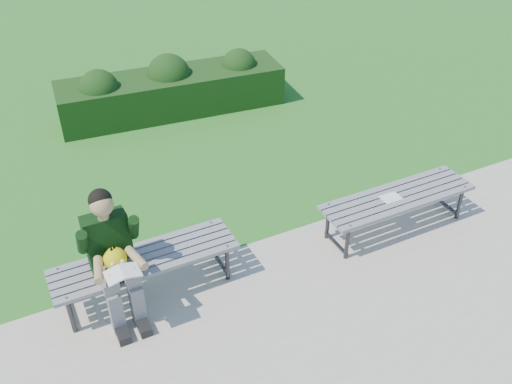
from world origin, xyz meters
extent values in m
plane|color=#126513|center=(0.00, 0.00, 0.00)|extent=(80.00, 80.00, 0.00)
cube|color=#B0A592|center=(0.00, -1.75, 0.01)|extent=(30.00, 3.50, 0.02)
cube|color=#114310|center=(0.17, 3.47, 0.30)|extent=(3.50, 1.18, 0.60)
sphere|color=#114310|center=(-0.91, 3.51, 0.57)|extent=(0.63, 0.63, 0.58)
sphere|color=#114310|center=(0.16, 3.52, 0.57)|extent=(0.73, 0.73, 0.66)
sphere|color=#114310|center=(1.28, 3.37, 0.57)|extent=(0.60, 0.60, 0.55)
cube|color=gray|center=(-1.42, -0.41, 0.45)|extent=(1.80, 0.08, 0.04)
cube|color=gray|center=(-1.42, -0.31, 0.45)|extent=(1.80, 0.08, 0.04)
cube|color=gray|center=(-1.42, -0.20, 0.45)|extent=(1.80, 0.09, 0.04)
cube|color=gray|center=(-1.42, -0.10, 0.45)|extent=(1.80, 0.09, 0.04)
cube|color=gray|center=(-1.42, 0.00, 0.45)|extent=(1.80, 0.09, 0.04)
cylinder|color=#2D2D30|center=(-2.20, -0.39, 0.23)|extent=(0.04, 0.04, 0.41)
cylinder|color=#2D2D30|center=(-2.20, -0.01, 0.23)|extent=(0.04, 0.04, 0.41)
cylinder|color=#2D2D30|center=(-2.20, -0.20, 0.41)|extent=(0.04, 0.42, 0.04)
cylinder|color=#2D2D30|center=(-2.20, -0.20, 0.08)|extent=(0.04, 0.42, 0.04)
cylinder|color=gray|center=(-2.20, -0.41, 0.47)|extent=(0.02, 0.02, 0.01)
cylinder|color=gray|center=(-2.20, 0.00, 0.47)|extent=(0.02, 0.02, 0.01)
cylinder|color=#2D2D30|center=(-0.64, -0.39, 0.23)|extent=(0.04, 0.04, 0.41)
cylinder|color=#2D2D30|center=(-0.64, -0.01, 0.23)|extent=(0.04, 0.04, 0.41)
cylinder|color=#2D2D30|center=(-0.64, -0.20, 0.41)|extent=(0.04, 0.42, 0.04)
cylinder|color=#2D2D30|center=(-0.64, -0.20, 0.08)|extent=(0.04, 0.42, 0.04)
cylinder|color=gray|center=(-0.64, -0.41, 0.47)|extent=(0.02, 0.02, 0.01)
cylinder|color=gray|center=(-0.64, 0.00, 0.47)|extent=(0.02, 0.02, 0.01)
cube|color=gray|center=(1.40, -0.69, 0.45)|extent=(1.80, 0.08, 0.04)
cube|color=gray|center=(1.40, -0.58, 0.45)|extent=(1.80, 0.08, 0.04)
cube|color=gray|center=(1.40, -0.48, 0.45)|extent=(1.80, 0.09, 0.04)
cube|color=gray|center=(1.40, -0.38, 0.45)|extent=(1.80, 0.08, 0.04)
cube|color=gray|center=(1.40, -0.27, 0.45)|extent=(1.80, 0.08, 0.04)
cylinder|color=#2D2D30|center=(0.62, -0.67, 0.23)|extent=(0.04, 0.04, 0.41)
cylinder|color=#2D2D30|center=(0.62, -0.29, 0.23)|extent=(0.04, 0.04, 0.41)
cylinder|color=#2D2D30|center=(0.62, -0.48, 0.41)|extent=(0.04, 0.42, 0.04)
cylinder|color=#2D2D30|center=(0.62, -0.48, 0.08)|extent=(0.04, 0.42, 0.04)
cylinder|color=gray|center=(0.62, -0.69, 0.47)|extent=(0.02, 0.02, 0.01)
cylinder|color=gray|center=(0.62, -0.27, 0.47)|extent=(0.02, 0.02, 0.01)
cylinder|color=#2D2D30|center=(2.18, -0.67, 0.23)|extent=(0.04, 0.04, 0.41)
cylinder|color=#2D2D30|center=(2.18, -0.29, 0.23)|extent=(0.04, 0.04, 0.41)
cylinder|color=#2D2D30|center=(2.18, -0.48, 0.41)|extent=(0.04, 0.42, 0.04)
cylinder|color=#2D2D30|center=(2.18, -0.48, 0.08)|extent=(0.04, 0.42, 0.04)
cylinder|color=gray|center=(2.18, -0.69, 0.47)|extent=(0.02, 0.02, 0.01)
cylinder|color=gray|center=(2.18, -0.27, 0.47)|extent=(0.02, 0.02, 0.01)
cube|color=slate|center=(-1.82, -0.36, 0.54)|extent=(0.14, 0.42, 0.13)
cube|color=slate|center=(-1.62, -0.36, 0.54)|extent=(0.14, 0.42, 0.13)
cube|color=slate|center=(-1.82, -0.54, 0.24)|extent=(0.12, 0.13, 0.45)
cube|color=slate|center=(-1.62, -0.54, 0.24)|extent=(0.12, 0.13, 0.45)
cube|color=black|center=(-1.82, -0.64, 0.07)|extent=(0.11, 0.26, 0.09)
cube|color=black|center=(-1.62, -0.64, 0.07)|extent=(0.11, 0.26, 0.09)
cube|color=black|center=(-1.72, -0.16, 0.75)|extent=(0.40, 0.30, 0.59)
cylinder|color=tan|center=(-1.72, -0.18, 1.07)|extent=(0.10, 0.10, 0.08)
sphere|color=tan|center=(-1.72, -0.20, 1.20)|extent=(0.21, 0.21, 0.21)
sphere|color=black|center=(-1.72, -0.17, 1.23)|extent=(0.21, 0.21, 0.21)
cylinder|color=black|center=(-1.95, -0.26, 0.91)|extent=(0.10, 0.21, 0.30)
cylinder|color=black|center=(-1.49, -0.26, 0.91)|extent=(0.10, 0.21, 0.30)
cylinder|color=tan|center=(-1.89, -0.48, 0.74)|extent=(0.14, 0.31, 0.08)
cylinder|color=tan|center=(-1.55, -0.48, 0.74)|extent=(0.14, 0.31, 0.08)
sphere|color=tan|center=(-1.82, -0.64, 0.74)|extent=(0.09, 0.09, 0.09)
sphere|color=tan|center=(-1.62, -0.64, 0.74)|extent=(0.09, 0.09, 0.09)
sphere|color=yellow|center=(-1.72, -0.38, 0.72)|extent=(0.21, 0.21, 0.21)
cone|color=#EC511D|center=(-1.72, -0.50, 0.71)|extent=(0.06, 0.06, 0.06)
cone|color=black|center=(-1.73, -0.37, 0.85)|extent=(0.03, 0.04, 0.07)
cone|color=black|center=(-1.70, -0.36, 0.85)|extent=(0.03, 0.03, 0.06)
sphere|color=white|center=(-1.76, -0.48, 0.75)|extent=(0.04, 0.04, 0.04)
sphere|color=white|center=(-1.67, -0.48, 0.75)|extent=(0.04, 0.04, 0.04)
cube|color=white|center=(-1.79, -0.66, 0.79)|extent=(0.15, 0.20, 0.05)
cube|color=white|center=(-1.64, -0.66, 0.79)|extent=(0.15, 0.20, 0.05)
cube|color=white|center=(1.30, -0.48, 0.47)|extent=(0.22, 0.16, 0.01)
camera|label=1|loc=(-2.30, -4.35, 4.14)|focal=40.00mm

